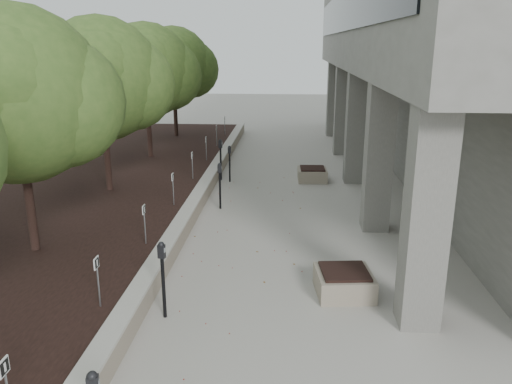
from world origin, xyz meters
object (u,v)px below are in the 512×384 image
(crabapple_tree_5, at_px, (174,82))
(planter_back, at_px, (312,174))
(crabapple_tree_4, at_px, (147,91))
(crabapple_tree_2, at_px, (20,132))
(parking_meter_3, at_px, (220,186))
(planter_front, at_px, (344,282))
(parking_meter_2, at_px, (163,280))
(crabapple_tree_3, at_px, (103,105))
(parking_meter_4, at_px, (230,164))
(parking_meter_5, at_px, (221,160))

(crabapple_tree_5, height_order, planter_back, crabapple_tree_5)
(planter_back, bearing_deg, crabapple_tree_4, 163.73)
(crabapple_tree_2, distance_m, crabapple_tree_4, 10.00)
(parking_meter_3, distance_m, planter_front, 6.33)
(parking_meter_2, bearing_deg, crabapple_tree_4, 116.77)
(crabapple_tree_2, bearing_deg, planter_back, 50.28)
(parking_meter_3, xyz_separation_m, planter_front, (3.29, -5.39, -0.47))
(crabapple_tree_2, height_order, crabapple_tree_3, same)
(crabapple_tree_3, xyz_separation_m, parking_meter_4, (3.62, 2.67, -2.44))
(parking_meter_5, bearing_deg, parking_meter_3, -74.15)
(parking_meter_5, bearing_deg, crabapple_tree_2, -103.71)
(planter_front, bearing_deg, planter_back, 91.86)
(parking_meter_5, relative_size, planter_back, 1.46)
(crabapple_tree_2, distance_m, planter_front, 7.60)
(crabapple_tree_2, height_order, planter_front, crabapple_tree_2)
(parking_meter_3, distance_m, parking_meter_4, 3.22)
(crabapple_tree_4, bearing_deg, parking_meter_2, -73.78)
(crabapple_tree_4, bearing_deg, parking_meter_3, -56.37)
(planter_back, bearing_deg, parking_meter_4, -172.91)
(crabapple_tree_4, distance_m, crabapple_tree_5, 5.00)
(parking_meter_4, height_order, parking_meter_5, parking_meter_5)
(crabapple_tree_3, relative_size, planter_front, 4.86)
(crabapple_tree_4, bearing_deg, planter_back, -16.27)
(crabapple_tree_5, relative_size, planter_front, 4.86)
(parking_meter_2, bearing_deg, planter_front, 29.26)
(crabapple_tree_5, xyz_separation_m, parking_meter_3, (3.69, -10.55, -2.39))
(crabapple_tree_4, distance_m, planter_back, 7.53)
(crabapple_tree_2, height_order, planter_back, crabapple_tree_2)
(crabapple_tree_3, bearing_deg, parking_meter_2, -63.65)
(crabapple_tree_5, relative_size, parking_meter_2, 3.57)
(crabapple_tree_4, bearing_deg, crabapple_tree_2, -90.00)
(crabapple_tree_5, height_order, parking_meter_5, crabapple_tree_5)
(planter_front, relative_size, planter_back, 1.05)
(crabapple_tree_2, height_order, crabapple_tree_5, same)
(crabapple_tree_2, distance_m, crabapple_tree_3, 5.00)
(parking_meter_4, bearing_deg, planter_front, -67.92)
(parking_meter_4, bearing_deg, crabapple_tree_4, 147.90)
(crabapple_tree_2, xyz_separation_m, crabapple_tree_5, (0.00, 15.00, 0.00))
(parking_meter_2, bearing_deg, crabapple_tree_5, 112.19)
(crabapple_tree_3, xyz_separation_m, planter_front, (6.98, -5.94, -2.86))
(crabapple_tree_4, height_order, parking_meter_4, crabapple_tree_4)
(planter_front, bearing_deg, crabapple_tree_3, 139.59)
(crabapple_tree_5, relative_size, parking_meter_4, 3.98)
(parking_meter_2, relative_size, planter_back, 1.43)
(parking_meter_3, bearing_deg, parking_meter_5, 95.13)
(crabapple_tree_3, distance_m, parking_meter_3, 4.43)
(crabapple_tree_3, distance_m, planter_front, 9.60)
(crabapple_tree_2, bearing_deg, planter_front, -7.68)
(crabapple_tree_2, xyz_separation_m, parking_meter_5, (3.25, 7.92, -2.34))
(parking_meter_3, bearing_deg, crabapple_tree_5, 107.17)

